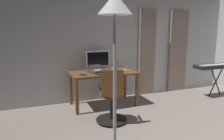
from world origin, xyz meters
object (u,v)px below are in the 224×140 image
(office_chair, at_px, (112,98))
(cell_phone_face_up, at_px, (83,75))
(piano_keyboard, at_px, (217,67))
(computer_mouse, at_px, (113,69))
(floor_lamp, at_px, (115,44))
(cell_phone_by_monitor, at_px, (89,72))
(laptop, at_px, (99,71))
(desk, at_px, (104,76))
(computer_monitor, at_px, (98,60))
(computer_keyboard, at_px, (118,71))

(office_chair, xyz_separation_m, cell_phone_face_up, (0.32, -0.77, 0.29))
(piano_keyboard, bearing_deg, computer_mouse, -12.52)
(floor_lamp, bearing_deg, cell_phone_by_monitor, -100.80)
(laptop, bearing_deg, office_chair, 66.20)
(desk, distance_m, cell_phone_face_up, 0.51)
(cell_phone_by_monitor, relative_size, piano_keyboard, 0.12)
(computer_monitor, xyz_separation_m, computer_keyboard, (-0.37, 0.30, -0.23))
(computer_monitor, relative_size, cell_phone_face_up, 3.66)
(desk, bearing_deg, computer_monitor, -79.34)
(cell_phone_face_up, bearing_deg, piano_keyboard, 141.79)
(desk, distance_m, office_chair, 0.95)
(piano_keyboard, bearing_deg, office_chair, 10.77)
(desk, relative_size, computer_monitor, 2.65)
(desk, height_order, floor_lamp, floor_lamp)
(laptop, relative_size, cell_phone_by_monitor, 3.02)
(cell_phone_by_monitor, distance_m, piano_keyboard, 3.17)
(desk, height_order, cell_phone_by_monitor, cell_phone_by_monitor)
(office_chair, relative_size, floor_lamp, 0.52)
(office_chair, relative_size, computer_keyboard, 2.61)
(desk, distance_m, computer_mouse, 0.39)
(desk, distance_m, computer_monitor, 0.41)
(computer_mouse, xyz_separation_m, cell_phone_by_monitor, (0.58, 0.09, -0.01))
(office_chair, bearing_deg, cell_phone_face_up, 128.71)
(computer_keyboard, xyz_separation_m, cell_phone_face_up, (0.80, 0.09, -0.01))
(piano_keyboard, bearing_deg, cell_phone_face_up, -3.26)
(computer_monitor, height_order, computer_mouse, computer_monitor)
(office_chair, height_order, computer_keyboard, office_chair)
(computer_keyboard, height_order, computer_mouse, computer_mouse)
(laptop, distance_m, floor_lamp, 2.73)
(computer_keyboard, distance_m, floor_lamp, 2.92)
(computer_mouse, distance_m, piano_keyboard, 2.62)
(desk, bearing_deg, piano_keyboard, 172.29)
(laptop, height_order, cell_phone_by_monitor, laptop)
(computer_keyboard, xyz_separation_m, computer_mouse, (0.02, -0.28, 0.01))
(laptop, xyz_separation_m, floor_lamp, (0.68, 2.55, 0.73))
(laptop, xyz_separation_m, cell_phone_by_monitor, (0.15, -0.22, -0.05))
(cell_phone_face_up, xyz_separation_m, piano_keyboard, (-3.33, 0.24, -0.00))
(desk, relative_size, cell_phone_face_up, 9.70)
(desk, xyz_separation_m, cell_phone_face_up, (0.48, 0.15, 0.10))
(office_chair, xyz_separation_m, computer_monitor, (-0.12, -1.15, 0.53))
(cell_phone_face_up, distance_m, cell_phone_by_monitor, 0.34)
(desk, relative_size, floor_lamp, 0.73)
(laptop, bearing_deg, computer_keyboard, 162.10)
(office_chair, bearing_deg, piano_keyboard, 26.16)
(cell_phone_face_up, xyz_separation_m, floor_lamp, (0.33, 2.49, 0.78))
(computer_monitor, bearing_deg, computer_keyboard, 140.78)
(computer_mouse, bearing_deg, office_chair, 67.66)
(computer_keyboard, bearing_deg, desk, -10.80)
(computer_mouse, distance_m, cell_phone_face_up, 0.86)
(computer_keyboard, distance_m, laptop, 0.46)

